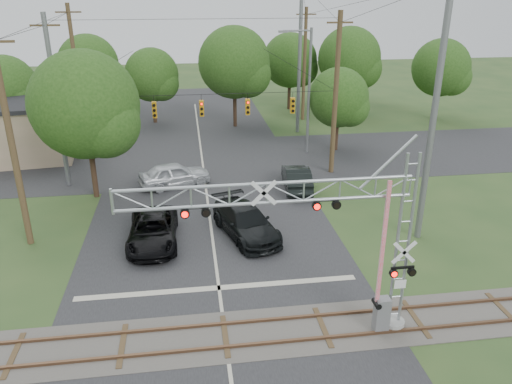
{
  "coord_description": "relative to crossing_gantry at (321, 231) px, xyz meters",
  "views": [
    {
      "loc": [
        -1.06,
        -14.17,
        12.89
      ],
      "look_at": [
        2.02,
        7.5,
        3.89
      ],
      "focal_mm": 35.0,
      "sensor_mm": 36.0,
      "label": 1
    }
  ],
  "objects": [
    {
      "name": "traffic_signal_span",
      "position": [
        -2.67,
        18.36,
        1.04
      ],
      "size": [
        19.34,
        0.36,
        11.5
      ],
      "color": "slate",
      "rests_on": "ground"
    },
    {
      "name": "suv_dark",
      "position": [
        2.6,
        15.5,
        -3.83
      ],
      "size": [
        2.12,
        4.97,
        1.59
      ],
      "primitive_type": "imported",
      "rotation": [
        0.0,
        0.0,
        3.05
      ],
      "color": "black",
      "rests_on": "ground"
    },
    {
      "name": "treeline",
      "position": [
        -4.0,
        31.94,
        1.08
      ],
      "size": [
        53.74,
        29.86,
        9.68
      ],
      "color": "#362418",
      "rests_on": "ground"
    },
    {
      "name": "sedan_silver",
      "position": [
        -5.7,
        17.18,
        -3.78
      ],
      "size": [
        5.29,
        3.36,
        1.68
      ],
      "primitive_type": "imported",
      "rotation": [
        0.0,
        0.0,
        1.87
      ],
      "color": "#B7BBC0",
      "rests_on": "ground"
    },
    {
      "name": "car_dark",
      "position": [
        -1.72,
        9.01,
        -3.79
      ],
      "size": [
        3.9,
        6.16,
        1.66
      ],
      "primitive_type": "imported",
      "rotation": [
        0.0,
        0.0,
        0.3
      ],
      "color": "black",
      "rests_on": "ground"
    },
    {
      "name": "railroad_track",
      "position": [
        -3.6,
        0.36,
        -4.59
      ],
      "size": [
        90.0,
        3.2,
        0.17
      ],
      "color": "#4E4A44",
      "rests_on": "ground"
    },
    {
      "name": "crossing_gantry",
      "position": [
        0.0,
        0.0,
        0.0
      ],
      "size": [
        11.1,
        0.96,
        7.48
      ],
      "color": "gray",
      "rests_on": "ground"
    },
    {
      "name": "road_main",
      "position": [
        -3.6,
        8.36,
        -4.61
      ],
      "size": [
        14.0,
        90.0,
        0.02
      ],
      "primitive_type": "cube",
      "color": "#252528",
      "rests_on": "ground"
    },
    {
      "name": "utility_poles",
      "position": [
        -0.65,
        21.61,
        1.73
      ],
      "size": [
        23.24,
        27.35,
        13.86
      ],
      "color": "#453620",
      "rests_on": "ground"
    },
    {
      "name": "streetlight",
      "position": [
        5.0,
        23.32,
        0.99
      ],
      "size": [
        2.68,
        0.28,
        10.05
      ],
      "color": "slate",
      "rests_on": "ground"
    },
    {
      "name": "road_cross",
      "position": [
        -3.6,
        22.36,
        -4.61
      ],
      "size": [
        90.0,
        12.0,
        0.02
      ],
      "primitive_type": "cube",
      "color": "#252528",
      "rests_on": "ground"
    },
    {
      "name": "ground",
      "position": [
        -3.6,
        -1.64,
        -4.62
      ],
      "size": [
        160.0,
        160.0,
        0.0
      ],
      "primitive_type": "plane",
      "color": "#2A4620",
      "rests_on": "ground"
    },
    {
      "name": "pickup_black",
      "position": [
        -6.78,
        8.75,
        -3.85
      ],
      "size": [
        2.59,
        5.56,
        1.54
      ],
      "primitive_type": "imported",
      "rotation": [
        0.0,
        0.0,
        -0.01
      ],
      "color": "black",
      "rests_on": "ground"
    }
  ]
}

